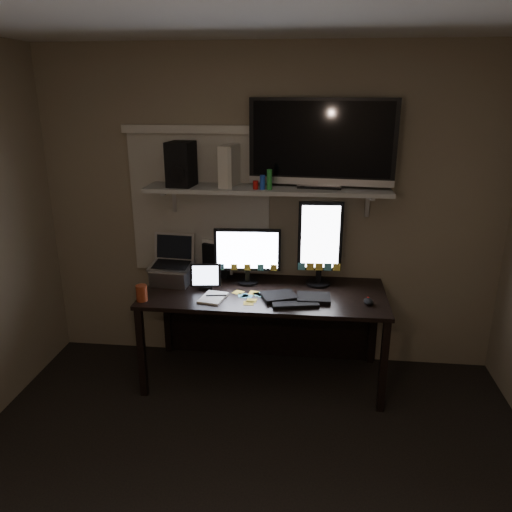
# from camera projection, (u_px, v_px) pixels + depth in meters

# --- Properties ---
(back_wall) EXTENTS (3.60, 0.00, 3.60)m
(back_wall) POSITION_uv_depth(u_px,v_px,m) (269.00, 212.00, 3.91)
(back_wall) COLOR #766754
(back_wall) RESTS_ON floor
(window_blinds) EXTENTS (1.10, 0.02, 1.10)m
(window_blinds) POSITION_uv_depth(u_px,v_px,m) (200.00, 205.00, 3.94)
(window_blinds) COLOR #B9B4A6
(window_blinds) RESTS_ON back_wall
(desk) EXTENTS (1.80, 0.75, 0.73)m
(desk) POSITION_uv_depth(u_px,v_px,m) (266.00, 307.00, 3.89)
(desk) COLOR black
(desk) RESTS_ON floor
(wall_shelf) EXTENTS (1.80, 0.35, 0.03)m
(wall_shelf) POSITION_uv_depth(u_px,v_px,m) (267.00, 189.00, 3.68)
(wall_shelf) COLOR #9FA09B
(wall_shelf) RESTS_ON back_wall
(monitor_landscape) EXTENTS (0.51, 0.09, 0.45)m
(monitor_landscape) POSITION_uv_depth(u_px,v_px,m) (247.00, 256.00, 3.82)
(monitor_landscape) COLOR black
(monitor_landscape) RESTS_ON desk
(monitor_portrait) EXTENTS (0.34, 0.08, 0.67)m
(monitor_portrait) POSITION_uv_depth(u_px,v_px,m) (320.00, 243.00, 3.76)
(monitor_portrait) COLOR black
(monitor_portrait) RESTS_ON desk
(keyboard) EXTENTS (0.52, 0.29, 0.03)m
(keyboard) POSITION_uv_depth(u_px,v_px,m) (296.00, 297.00, 3.58)
(keyboard) COLOR black
(keyboard) RESTS_ON desk
(mouse) EXTENTS (0.08, 0.11, 0.04)m
(mouse) POSITION_uv_depth(u_px,v_px,m) (368.00, 302.00, 3.50)
(mouse) COLOR black
(mouse) RESTS_ON desk
(notepad) EXTENTS (0.20, 0.25, 0.01)m
(notepad) POSITION_uv_depth(u_px,v_px,m) (213.00, 298.00, 3.60)
(notepad) COLOR silver
(notepad) RESTS_ON desk
(tablet) EXTENTS (0.24, 0.12, 0.20)m
(tablet) POSITION_uv_depth(u_px,v_px,m) (206.00, 276.00, 3.74)
(tablet) COLOR black
(tablet) RESTS_ON desk
(file_sorter) EXTENTS (0.25, 0.17, 0.29)m
(file_sorter) POSITION_uv_depth(u_px,v_px,m) (217.00, 258.00, 4.01)
(file_sorter) COLOR black
(file_sorter) RESTS_ON desk
(laptop) EXTENTS (0.34, 0.29, 0.36)m
(laptop) POSITION_uv_depth(u_px,v_px,m) (171.00, 261.00, 3.82)
(laptop) COLOR #B1B2B6
(laptop) RESTS_ON desk
(cup) EXTENTS (0.09, 0.09, 0.12)m
(cup) POSITION_uv_depth(u_px,v_px,m) (142.00, 293.00, 3.55)
(cup) COLOR maroon
(cup) RESTS_ON desk
(sticky_notes) EXTENTS (0.31, 0.23, 0.00)m
(sticky_notes) POSITION_uv_depth(u_px,v_px,m) (243.00, 298.00, 3.61)
(sticky_notes) COLOR yellow
(sticky_notes) RESTS_ON desk
(tv) EXTENTS (1.07, 0.29, 0.63)m
(tv) POSITION_uv_depth(u_px,v_px,m) (322.00, 143.00, 3.58)
(tv) COLOR black
(tv) RESTS_ON wall_shelf
(game_console) EXTENTS (0.13, 0.26, 0.30)m
(game_console) POSITION_uv_depth(u_px,v_px,m) (229.00, 166.00, 3.67)
(game_console) COLOR #BAB5A8
(game_console) RESTS_ON wall_shelf
(speaker) EXTENTS (0.20, 0.23, 0.32)m
(speaker) POSITION_uv_depth(u_px,v_px,m) (181.00, 164.00, 3.67)
(speaker) COLOR black
(speaker) RESTS_ON wall_shelf
(bottles) EXTENTS (0.24, 0.11, 0.15)m
(bottles) POSITION_uv_depth(u_px,v_px,m) (262.00, 179.00, 3.57)
(bottles) COLOR #A50F0C
(bottles) RESTS_ON wall_shelf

